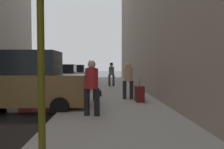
{
  "coord_description": "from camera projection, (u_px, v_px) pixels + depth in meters",
  "views": [
    {
      "loc": [
        5.54,
        -9.56,
        1.7
      ],
      "look_at": [
        6.16,
        6.27,
        1.07
      ],
      "focal_mm": 35.0,
      "sensor_mm": 36.0,
      "label": 1
    }
  ],
  "objects": [
    {
      "name": "pedestrian_in_tan_coat",
      "position": [
        128.0,
        79.0,
        10.11
      ],
      "size": [
        0.51,
        0.44,
        1.71
      ],
      "color": "black",
      "rests_on": "sidewalk"
    },
    {
      "name": "traffic_light",
      "position": [
        40.0,
        2.0,
        3.61
      ],
      "size": [
        0.32,
        0.32,
        3.6
      ],
      "color": "#514C0F",
      "rests_on": "sidewalk"
    },
    {
      "name": "rolling_suitcase",
      "position": [
        139.0,
        94.0,
        9.43
      ],
      "size": [
        0.37,
        0.57,
        1.04
      ],
      "color": "#591414",
      "rests_on": "sidewalk"
    },
    {
      "name": "parked_bronze_suv",
      "position": [
        27.0,
        83.0,
        8.22
      ],
      "size": [
        4.65,
        2.15,
        2.25
      ],
      "color": "brown",
      "rests_on": "ground_plane"
    },
    {
      "name": "pedestrian_in_red_jacket",
      "position": [
        92.0,
        85.0,
        6.75
      ],
      "size": [
        0.52,
        0.46,
        1.71
      ],
      "color": "black",
      "rests_on": "sidewalk"
    },
    {
      "name": "duffel_bag",
      "position": [
        98.0,
        93.0,
        11.23
      ],
      "size": [
        0.32,
        0.44,
        0.28
      ],
      "color": "black",
      "rests_on": "sidewalk"
    },
    {
      "name": "pedestrian_with_beanie",
      "position": [
        111.0,
        73.0,
        16.67
      ],
      "size": [
        0.52,
        0.46,
        1.78
      ],
      "color": "#333338",
      "rests_on": "sidewalk"
    },
    {
      "name": "parked_silver_sedan",
      "position": [
        73.0,
        75.0,
        20.55
      ],
      "size": [
        4.22,
        2.1,
        1.79
      ],
      "color": "#B7BABF",
      "rests_on": "ground_plane"
    },
    {
      "name": "fire_hydrant",
      "position": [
        87.0,
        84.0,
        14.07
      ],
      "size": [
        0.42,
        0.22,
        0.7
      ],
      "color": "red",
      "rests_on": "sidewalk"
    },
    {
      "name": "pedestrian_with_fedora",
      "position": [
        91.0,
        79.0,
        9.64
      ],
      "size": [
        0.51,
        0.43,
        1.78
      ],
      "color": "black",
      "rests_on": "sidewalk"
    },
    {
      "name": "parked_red_hatchback",
      "position": [
        58.0,
        79.0,
        13.81
      ],
      "size": [
        4.22,
        2.09,
        1.79
      ],
      "color": "#B2191E",
      "rests_on": "ground_plane"
    },
    {
      "name": "sidewalk",
      "position": [
        114.0,
        103.0,
        9.63
      ],
      "size": [
        4.0,
        40.0,
        0.15
      ],
      "primitive_type": "cube",
      "color": "gray",
      "rests_on": "ground_plane"
    }
  ]
}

